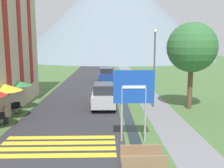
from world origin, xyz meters
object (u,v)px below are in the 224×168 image
at_px(cafe_umbrella_rear_green, 17,83).
at_px(person_seated_near, 5,113).
at_px(cafe_chair_near_right, 2,117).
at_px(cafe_chair_far_right, 18,106).
at_px(footbridge, 143,160).
at_px(parked_car_near, 104,95).
at_px(parked_car_far, 106,75).
at_px(road_sign, 134,94).
at_px(person_seated_far, 5,105).
at_px(cafe_chair_far_left, 15,107).
at_px(streetlamp, 154,62).
at_px(cafe_umbrella_middle_yellow, 4,87).
at_px(tree_by_path, 192,48).

bearing_deg(cafe_umbrella_rear_green, person_seated_near, -82.52).
height_order(cafe_chair_near_right, cafe_chair_far_right, same).
xyz_separation_m(footbridge, parked_car_near, (-1.60, 9.40, 0.68)).
bearing_deg(parked_car_far, road_sign, -86.38).
height_order(footbridge, cafe_chair_near_right, cafe_chair_near_right).
bearing_deg(footbridge, parked_car_far, 93.45).
relative_size(road_sign, person_seated_far, 2.84).
relative_size(parked_car_far, cafe_chair_far_left, 4.90).
bearing_deg(person_seated_far, parked_car_far, 65.98).
relative_size(road_sign, cafe_chair_near_right, 4.12).
height_order(cafe_chair_near_right, person_seated_near, person_seated_near).
distance_m(cafe_chair_far_left, streetlamp, 10.38).
relative_size(parked_car_near, person_seated_near, 3.43).
xyz_separation_m(footbridge, cafe_umbrella_rear_green, (-7.85, 8.85, 1.72)).
bearing_deg(cafe_chair_far_right, cafe_umbrella_middle_yellow, -104.65).
distance_m(footbridge, person_seated_near, 9.15).
bearing_deg(cafe_chair_far_left, streetlamp, 28.49).
relative_size(cafe_chair_near_right, tree_by_path, 0.13).
bearing_deg(person_seated_far, road_sign, -30.55).
xyz_separation_m(cafe_chair_far_left, person_seated_far, (-0.56, -0.12, 0.17)).
distance_m(parked_car_near, cafe_chair_far_right, 6.13).
bearing_deg(person_seated_near, footbridge, -36.02).
height_order(cafe_umbrella_middle_yellow, person_seated_far, cafe_umbrella_middle_yellow).
relative_size(road_sign, person_seated_near, 2.82).
distance_m(parked_car_near, cafe_chair_near_right, 7.32).
relative_size(person_seated_near, streetlamp, 0.21).
bearing_deg(footbridge, cafe_chair_far_right, 134.22).
bearing_deg(person_seated_far, person_seated_near, -68.48).
height_order(cafe_umbrella_middle_yellow, person_seated_near, cafe_umbrella_middle_yellow).
relative_size(parked_car_near, cafe_chair_near_right, 5.02).
xyz_separation_m(parked_car_near, cafe_chair_far_left, (-5.99, -1.99, -0.40)).
xyz_separation_m(cafe_chair_near_right, cafe_umbrella_rear_green, (-0.34, 3.76, 1.43)).
bearing_deg(cafe_chair_far_right, person_seated_near, -90.48).
relative_size(road_sign, cafe_umbrella_rear_green, 1.64).
bearing_deg(tree_by_path, parked_car_far, 113.98).
bearing_deg(cafe_umbrella_middle_yellow, footbridge, -39.04).
height_order(cafe_chair_far_left, cafe_umbrella_rear_green, cafe_umbrella_rear_green).
relative_size(parked_car_near, cafe_umbrella_middle_yellow, 1.85).
bearing_deg(road_sign, parked_car_far, 93.62).
xyz_separation_m(parked_car_near, cafe_umbrella_rear_green, (-6.25, -0.55, 1.04)).
bearing_deg(streetlamp, parked_car_near, 179.54).
bearing_deg(footbridge, road_sign, 92.12).
bearing_deg(cafe_umbrella_middle_yellow, tree_by_path, 11.26).
bearing_deg(parked_car_far, cafe_chair_near_right, -109.41).
bearing_deg(cafe_umbrella_middle_yellow, person_seated_far, 110.95).
relative_size(person_seated_far, tree_by_path, 0.20).
distance_m(footbridge, cafe_chair_far_left, 10.61).
height_order(person_seated_far, streetlamp, streetlamp).
xyz_separation_m(footbridge, cafe_chair_far_left, (-7.59, 7.41, 0.29)).
height_order(person_seated_near, tree_by_path, tree_by_path).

